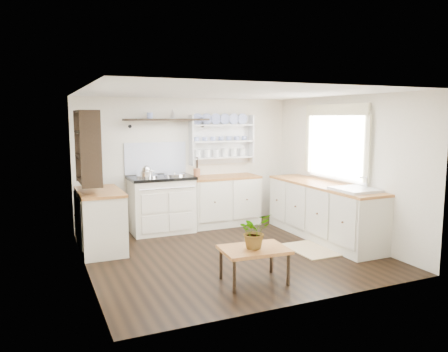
{
  "coord_description": "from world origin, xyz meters",
  "views": [
    {
      "loc": [
        -2.57,
        -5.6,
        1.97
      ],
      "look_at": [
        0.01,
        0.25,
        1.1
      ],
      "focal_mm": 35.0,
      "sensor_mm": 36.0,
      "label": 1
    }
  ],
  "objects": [
    {
      "name": "floor",
      "position": [
        0.0,
        0.0,
        0.0
      ],
      "size": [
        4.0,
        3.8,
        0.01
      ],
      "primitive_type": "cube",
      "color": "black",
      "rests_on": "ground"
    },
    {
      "name": "wall_back",
      "position": [
        0.0,
        1.9,
        1.15
      ],
      "size": [
        4.0,
        0.02,
        2.3
      ],
      "primitive_type": "cube",
      "color": "silver",
      "rests_on": "ground"
    },
    {
      "name": "wall_right",
      "position": [
        2.0,
        0.0,
        1.15
      ],
      "size": [
        0.02,
        3.8,
        2.3
      ],
      "primitive_type": "cube",
      "color": "silver",
      "rests_on": "ground"
    },
    {
      "name": "wall_left",
      "position": [
        -2.0,
        0.0,
        1.15
      ],
      "size": [
        0.02,
        3.8,
        2.3
      ],
      "primitive_type": "cube",
      "color": "silver",
      "rests_on": "ground"
    },
    {
      "name": "ceiling",
      "position": [
        0.0,
        0.0,
        2.3
      ],
      "size": [
        4.0,
        3.8,
        0.01
      ],
      "primitive_type": "cube",
      "color": "white",
      "rests_on": "wall_back"
    },
    {
      "name": "window",
      "position": [
        1.95,
        0.15,
        1.56
      ],
      "size": [
        0.08,
        1.55,
        1.22
      ],
      "color": "white",
      "rests_on": "wall_right"
    },
    {
      "name": "aga_cooker",
      "position": [
        -0.58,
        1.57,
        0.49
      ],
      "size": [
        1.08,
        0.75,
        1.0
      ],
      "color": "white",
      "rests_on": "floor"
    },
    {
      "name": "back_cabinets",
      "position": [
        0.6,
        1.6,
        0.46
      ],
      "size": [
        1.27,
        0.63,
        0.9
      ],
      "color": "beige",
      "rests_on": "floor"
    },
    {
      "name": "right_cabinets",
      "position": [
        1.7,
        0.1,
        0.46
      ],
      "size": [
        0.62,
        2.43,
        0.9
      ],
      "color": "beige",
      "rests_on": "floor"
    },
    {
      "name": "belfast_sink",
      "position": [
        1.7,
        -0.65,
        0.8
      ],
      "size": [
        0.55,
        0.6,
        0.45
      ],
      "color": "white",
      "rests_on": "right_cabinets"
    },
    {
      "name": "left_cabinets",
      "position": [
        -1.7,
        0.9,
        0.46
      ],
      "size": [
        0.62,
        1.13,
        0.9
      ],
      "color": "beige",
      "rests_on": "floor"
    },
    {
      "name": "plate_rack",
      "position": [
        0.65,
        1.86,
        1.56
      ],
      "size": [
        1.2,
        0.22,
        0.9
      ],
      "color": "white",
      "rests_on": "wall_back"
    },
    {
      "name": "high_shelf",
      "position": [
        -0.4,
        1.78,
        1.91
      ],
      "size": [
        1.5,
        0.29,
        0.16
      ],
      "color": "black",
      "rests_on": "wall_back"
    },
    {
      "name": "left_shelving",
      "position": [
        -1.84,
        0.9,
        1.55
      ],
      "size": [
        0.28,
        0.8,
        1.05
      ],
      "primitive_type": "cube",
      "color": "black",
      "rests_on": "wall_left"
    },
    {
      "name": "kettle",
      "position": [
        -0.86,
        1.45,
        1.05
      ],
      "size": [
        0.19,
        0.19,
        0.24
      ],
      "primitive_type": null,
      "color": "silver",
      "rests_on": "aga_cooker"
    },
    {
      "name": "utensil_crock",
      "position": [
        0.11,
        1.68,
        0.98
      ],
      "size": [
        0.12,
        0.12,
        0.14
      ],
      "primitive_type": "cylinder",
      "color": "#9A5C38",
      "rests_on": "back_cabinets"
    },
    {
      "name": "center_table",
      "position": [
        -0.21,
        -1.15,
        0.38
      ],
      "size": [
        0.82,
        0.61,
        0.42
      ],
      "rotation": [
        0.0,
        0.0,
        -0.07
      ],
      "color": "brown",
      "rests_on": "floor"
    },
    {
      "name": "potted_plant",
      "position": [
        -0.21,
        -1.15,
        0.63
      ],
      "size": [
        0.44,
        0.41,
        0.41
      ],
      "primitive_type": "imported",
      "rotation": [
        0.0,
        0.0,
        0.26
      ],
      "color": "#3F7233",
      "rests_on": "center_table"
    },
    {
      "name": "floor_rug",
      "position": [
        1.15,
        -0.37,
        0.01
      ],
      "size": [
        0.56,
        0.86,
        0.02
      ],
      "primitive_type": "cube",
      "rotation": [
        0.0,
        0.0,
        0.01
      ],
      "color": "tan",
      "rests_on": "floor"
    }
  ]
}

